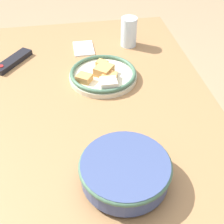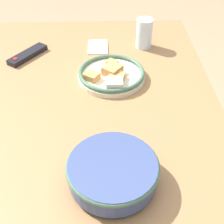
# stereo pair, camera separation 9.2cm
# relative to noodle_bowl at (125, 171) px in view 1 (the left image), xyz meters

# --- Properties ---
(dining_table) EXTENTS (1.29, 0.95, 0.77)m
(dining_table) POSITION_rel_noodle_bowl_xyz_m (0.28, 0.11, -0.13)
(dining_table) COLOR olive
(dining_table) RESTS_ON ground_plane
(noodle_bowl) EXTENTS (0.22, 0.22, 0.07)m
(noodle_bowl) POSITION_rel_noodle_bowl_xyz_m (0.00, 0.00, 0.00)
(noodle_bowl) COLOR #384775
(noodle_bowl) RESTS_ON dining_table
(food_plate) EXTENTS (0.24, 0.24, 0.05)m
(food_plate) POSITION_rel_noodle_bowl_xyz_m (0.45, -0.01, -0.02)
(food_plate) COLOR beige
(food_plate) RESTS_ON dining_table
(tv_remote) EXTENTS (0.17, 0.14, 0.02)m
(tv_remote) POSITION_rel_noodle_bowl_xyz_m (0.61, 0.31, -0.03)
(tv_remote) COLOR black
(tv_remote) RESTS_ON dining_table
(drinking_glass) EXTENTS (0.06, 0.06, 0.12)m
(drinking_glass) POSITION_rel_noodle_bowl_xyz_m (0.68, -0.15, 0.02)
(drinking_glass) COLOR silver
(drinking_glass) RESTS_ON dining_table
(folded_napkin) EXTENTS (0.11, 0.08, 0.01)m
(folded_napkin) POSITION_rel_noodle_bowl_xyz_m (0.67, 0.04, -0.04)
(folded_napkin) COLOR white
(folded_napkin) RESTS_ON dining_table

